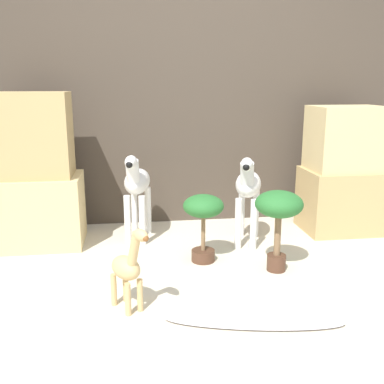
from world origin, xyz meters
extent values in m
plane|color=beige|center=(0.00, 0.00, 0.00)|extent=(14.00, 14.00, 0.00)
cube|color=#473D33|center=(0.00, 1.71, 1.10)|extent=(6.40, 0.08, 2.20)
cube|color=#DBC184|center=(-1.22, 1.22, 0.27)|extent=(0.63, 0.48, 0.54)
cube|color=tan|center=(-1.22, 1.22, 0.85)|extent=(0.52, 0.40, 0.62)
cube|color=tan|center=(1.22, 1.22, 0.26)|extent=(0.63, 0.48, 0.52)
cube|color=#DBC184|center=(1.22, 1.22, 0.78)|extent=(0.57, 0.43, 0.52)
cylinder|color=white|center=(0.37, 0.88, 0.19)|extent=(0.05, 0.05, 0.39)
cylinder|color=white|center=(0.26, 0.91, 0.19)|extent=(0.05, 0.05, 0.39)
cylinder|color=white|center=(0.46, 1.15, 0.19)|extent=(0.05, 0.05, 0.39)
cylinder|color=white|center=(0.35, 1.19, 0.19)|extent=(0.05, 0.05, 0.39)
ellipsoid|color=white|center=(0.36, 1.03, 0.47)|extent=(0.32, 0.46, 0.19)
cylinder|color=white|center=(0.30, 0.86, 0.59)|extent=(0.14, 0.17, 0.19)
ellipsoid|color=white|center=(0.29, 0.82, 0.66)|extent=(0.13, 0.18, 0.10)
sphere|color=black|center=(0.26, 0.75, 0.66)|extent=(0.05, 0.05, 0.05)
cube|color=black|center=(0.30, 0.86, 0.60)|extent=(0.05, 0.08, 0.15)
cylinder|color=white|center=(-0.45, 1.10, 0.19)|extent=(0.05, 0.05, 0.39)
cylinder|color=white|center=(-0.56, 1.12, 0.19)|extent=(0.05, 0.05, 0.39)
cylinder|color=white|center=(-0.39, 1.38, 0.19)|extent=(0.05, 0.05, 0.39)
cylinder|color=white|center=(-0.51, 1.40, 0.19)|extent=(0.05, 0.05, 0.39)
ellipsoid|color=white|center=(-0.48, 1.25, 0.47)|extent=(0.27, 0.45, 0.19)
cylinder|color=white|center=(-0.51, 1.08, 0.59)|extent=(0.12, 0.16, 0.19)
ellipsoid|color=white|center=(-0.52, 1.02, 0.66)|extent=(0.12, 0.17, 0.10)
sphere|color=black|center=(-0.54, 0.96, 0.66)|extent=(0.05, 0.05, 0.05)
cube|color=black|center=(-0.51, 1.08, 0.60)|extent=(0.04, 0.08, 0.15)
cylinder|color=tan|center=(-0.50, 0.05, 0.09)|extent=(0.03, 0.03, 0.19)
cylinder|color=tan|center=(-0.56, 0.01, 0.09)|extent=(0.03, 0.03, 0.19)
cylinder|color=tan|center=(-0.58, 0.18, 0.09)|extent=(0.03, 0.03, 0.19)
cylinder|color=tan|center=(-0.64, 0.14, 0.09)|extent=(0.03, 0.03, 0.19)
ellipsoid|color=tan|center=(-0.57, 0.10, 0.24)|extent=(0.22, 0.25, 0.13)
cylinder|color=tan|center=(-0.52, 0.02, 0.37)|extent=(0.10, 0.12, 0.22)
ellipsoid|color=tan|center=(-0.49, -0.04, 0.47)|extent=(0.11, 0.12, 0.06)
sphere|color=brown|center=(-0.46, -0.08, 0.46)|extent=(0.03, 0.03, 0.03)
cylinder|color=#513323|center=(0.42, 0.48, 0.05)|extent=(0.13, 0.13, 0.11)
cylinder|color=brown|center=(0.42, 0.48, 0.24)|extent=(0.04, 0.04, 0.26)
ellipsoid|color=#286B2D|center=(0.42, 0.48, 0.46)|extent=(0.31, 0.31, 0.17)
cylinder|color=#513323|center=(-0.04, 0.71, 0.04)|extent=(0.16, 0.16, 0.08)
cylinder|color=brown|center=(-0.04, 0.71, 0.20)|extent=(0.03, 0.03, 0.24)
ellipsoid|color=#286B2D|center=(-0.04, 0.71, 0.40)|extent=(0.28, 0.28, 0.15)
ellipsoid|color=silver|center=(0.09, -0.16, 0.01)|extent=(0.96, 0.37, 0.03)
cone|color=white|center=(-0.24, -0.10, 0.05)|extent=(0.07, 0.07, 0.05)
camera|label=1|loc=(-0.53, -2.21, 1.22)|focal=42.00mm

